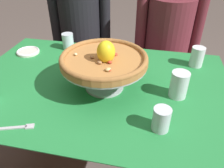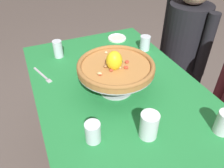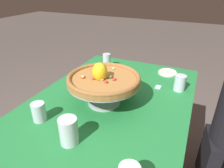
{
  "view_description": "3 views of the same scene",
  "coord_description": "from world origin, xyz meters",
  "views": [
    {
      "loc": [
        0.26,
        -0.87,
        1.36
      ],
      "look_at": [
        0.09,
        -0.06,
        0.79
      ],
      "focal_mm": 35.32,
      "sensor_mm": 36.0,
      "label": 1
    },
    {
      "loc": [
        0.9,
        -0.41,
        1.51
      ],
      "look_at": [
        0.07,
        -0.06,
        0.81
      ],
      "focal_mm": 35.52,
      "sensor_mm": 36.0,
      "label": 2
    },
    {
      "loc": [
        0.9,
        0.41,
        1.37
      ],
      "look_at": [
        0.02,
        0.02,
        0.86
      ],
      "focal_mm": 32.02,
      "sensor_mm": 36.0,
      "label": 3
    }
  ],
  "objects": [
    {
      "name": "ground_plane",
      "position": [
        0.0,
        0.0,
        0.0
      ],
      "size": [
        14.0,
        14.0,
        0.0
      ],
      "primitive_type": "plane",
      "color": "#5B514C"
    },
    {
      "name": "dining_table",
      "position": [
        0.0,
        0.0,
        0.64
      ],
      "size": [
        1.3,
        0.88,
        0.74
      ],
      "color": "olive",
      "rests_on": "ground"
    },
    {
      "name": "pizza_stand",
      "position": [
        0.04,
        -0.02,
        0.84
      ],
      "size": [
        0.39,
        0.39,
        0.13
      ],
      "color": "#B7B7C1",
      "rests_on": "dining_table"
    },
    {
      "name": "pizza",
      "position": [
        0.04,
        -0.02,
        0.9
      ],
      "size": [
        0.4,
        0.4,
        0.11
      ],
      "color": "#AD753D",
      "rests_on": "pizza_stand"
    },
    {
      "name": "water_glass_side_right",
      "position": [
        0.38,
        -0.02,
        0.8
      ],
      "size": [
        0.08,
        0.08,
        0.12
      ],
      "color": "silver",
      "rests_on": "dining_table"
    },
    {
      "name": "water_glass_front_left",
      "position": [
        -0.43,
        -0.23,
        0.79
      ],
      "size": [
        0.06,
        0.06,
        0.11
      ],
      "color": "silver",
      "rests_on": "dining_table"
    },
    {
      "name": "water_glass_back_left",
      "position": [
        -0.28,
        0.35,
        0.79
      ],
      "size": [
        0.07,
        0.07,
        0.1
      ],
      "color": "silver",
      "rests_on": "dining_table"
    },
    {
      "name": "water_glass_back_right",
      "position": [
        0.49,
        0.29,
        0.79
      ],
      "size": [
        0.07,
        0.07,
        0.11
      ],
      "color": "white",
      "rests_on": "dining_table"
    },
    {
      "name": "water_glass_front_right",
      "position": [
        0.31,
        -0.25,
        0.79
      ],
      "size": [
        0.07,
        0.07,
        0.1
      ],
      "color": "silver",
      "rests_on": "dining_table"
    },
    {
      "name": "side_plate",
      "position": [
        -0.51,
        0.23,
        0.75
      ],
      "size": [
        0.14,
        0.14,
        0.02
      ],
      "color": "silver",
      "rests_on": "dining_table"
    },
    {
      "name": "dinner_fork",
      "position": [
        -0.24,
        -0.37,
        0.75
      ],
      "size": [
        0.19,
        0.08,
        0.01
      ],
      "color": "#B7B7C1",
      "rests_on": "dining_table"
    },
    {
      "name": "sugar_packet",
      "position": [
        -0.26,
        0.22,
        0.75
      ],
      "size": [
        0.05,
        0.04,
        0.0
      ],
      "primitive_type": "cube",
      "rotation": [
        0.0,
        0.0,
        3.11
      ],
      "color": "silver",
      "rests_on": "dining_table"
    },
    {
      "name": "diner_left",
      "position": [
        -0.34,
        0.74,
        0.58
      ],
      "size": [
        0.47,
        0.36,
        1.22
      ],
      "color": "black",
      "rests_on": "ground"
    }
  ]
}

